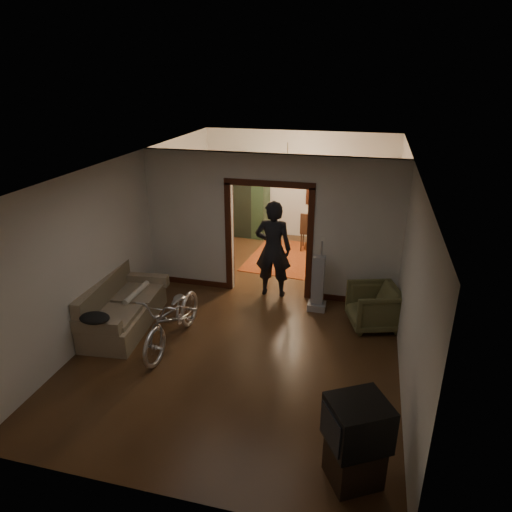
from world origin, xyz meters
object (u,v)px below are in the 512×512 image
(armchair, at_px, (373,307))
(locker, at_px, (249,200))
(person, at_px, (273,249))
(bicycle, at_px, (173,317))
(desk, at_px, (335,235))
(sofa, at_px, (123,304))

(armchair, height_order, locker, locker)
(armchair, relative_size, person, 0.43)
(bicycle, bearing_deg, armchair, 26.33)
(armchair, distance_m, locker, 5.30)
(person, bearing_deg, armchair, 155.45)
(bicycle, bearing_deg, desk, 69.18)
(locker, bearing_deg, bicycle, -81.67)
(person, bearing_deg, bicycle, 58.66)
(person, height_order, locker, locker)
(sofa, xyz_separation_m, armchair, (4.22, 1.09, -0.06))
(desk, bearing_deg, locker, 161.95)
(sofa, height_order, desk, sofa)
(sofa, bearing_deg, bicycle, -21.49)
(sofa, bearing_deg, desk, 49.85)
(armchair, relative_size, locker, 0.42)
(sofa, bearing_deg, locker, 74.56)
(armchair, xyz_separation_m, person, (-1.97, 0.78, 0.60))
(locker, bearing_deg, desk, -4.61)
(desk, bearing_deg, armchair, -81.77)
(person, xyz_separation_m, locker, (-1.36, 3.29, 0.01))
(bicycle, xyz_separation_m, locker, (-0.19, 5.47, 0.49))
(locker, bearing_deg, sofa, -93.35)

